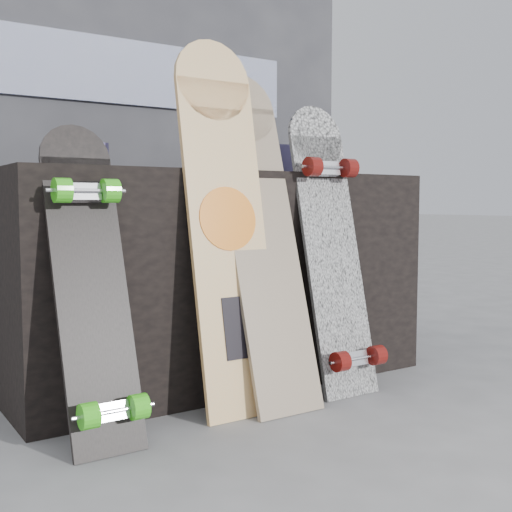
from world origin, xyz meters
TOP-DOWN VIEW (x-y plane):
  - ground at (0.00, 0.00)m, footprint 60.00×60.00m
  - vendor_table at (0.00, 0.50)m, footprint 1.60×0.60m
  - booth at (0.00, 1.35)m, footprint 2.40×0.22m
  - merch_box_purple at (-0.50, 0.61)m, footprint 0.18×0.12m
  - merch_box_small at (0.31, 0.50)m, footprint 0.14×0.14m
  - merch_box_flat at (0.01, 0.50)m, footprint 0.22×0.10m
  - longboard_geisha at (-0.15, 0.16)m, footprint 0.28×0.25m
  - longboard_celtic at (-0.02, 0.16)m, footprint 0.26×0.36m
  - longboard_cascadia at (0.28, 0.14)m, footprint 0.24×0.32m
  - skateboard_dark at (-0.63, 0.11)m, footprint 0.21×0.35m

SIDE VIEW (x-z plane):
  - ground at x=0.00m, z-range 0.00..0.00m
  - vendor_table at x=0.00m, z-range 0.00..0.80m
  - skateboard_dark at x=-0.63m, z-range 0.01..0.93m
  - longboard_cascadia at x=0.28m, z-range 0.02..1.07m
  - longboard_celtic at x=-0.02m, z-range 0.04..1.18m
  - longboard_geisha at x=-0.15m, z-range 0.04..1.27m
  - merch_box_flat at x=0.01m, z-range 0.80..0.86m
  - merch_box_purple at x=-0.50m, z-range 0.80..0.90m
  - merch_box_small at x=0.31m, z-range 0.80..0.92m
  - booth at x=0.00m, z-range 0.00..2.20m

